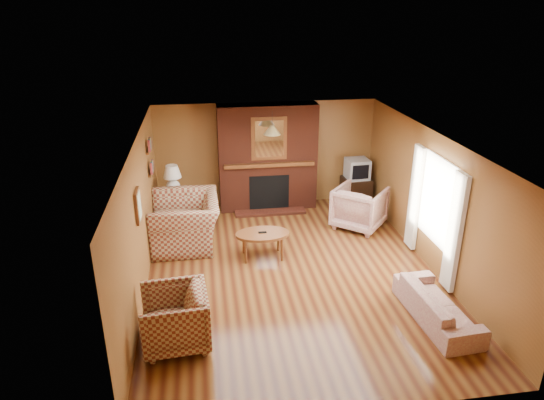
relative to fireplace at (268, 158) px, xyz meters
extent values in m
plane|color=#451E0E|center=(0.00, -2.98, -1.18)|extent=(6.50, 6.50, 0.00)
plane|color=silver|center=(0.00, -2.98, 1.22)|extent=(6.50, 6.50, 0.00)
plane|color=brown|center=(0.00, 0.27, 0.02)|extent=(6.50, 0.00, 6.50)
plane|color=brown|center=(0.00, -6.23, 0.02)|extent=(6.50, 0.00, 6.50)
plane|color=brown|center=(-2.50, -2.98, 0.02)|extent=(0.00, 6.50, 6.50)
plane|color=brown|center=(2.50, -2.98, 0.02)|extent=(0.00, 6.50, 6.50)
cube|color=#521F12|center=(0.00, 0.02, 0.02)|extent=(2.20, 0.50, 2.40)
cube|color=black|center=(0.00, -0.21, -0.73)|extent=(0.90, 0.06, 0.80)
cube|color=#521F12|center=(0.00, -0.38, -1.15)|extent=(1.60, 0.35, 0.06)
cube|color=brown|center=(0.00, -0.25, -0.06)|extent=(2.00, 0.18, 0.08)
cube|color=brown|center=(0.00, -0.22, 0.52)|extent=(0.78, 0.05, 0.95)
cube|color=white|center=(0.00, -0.25, 0.52)|extent=(0.62, 0.02, 0.80)
cube|color=beige|center=(2.44, -3.93, -0.13)|extent=(0.08, 0.35, 2.00)
cube|color=beige|center=(2.44, -2.43, -0.13)|extent=(0.08, 0.35, 2.00)
cube|color=white|center=(2.48, -3.18, 0.12)|extent=(0.03, 1.10, 1.50)
cube|color=brown|center=(-2.47, -1.08, 0.17)|extent=(0.06, 0.55, 0.04)
cube|color=brown|center=(-2.47, -1.08, 0.62)|extent=(0.06, 0.55, 0.04)
cube|color=brown|center=(-2.47, -3.28, 0.37)|extent=(0.04, 0.40, 0.50)
cube|color=white|center=(-2.44, -3.28, 0.37)|extent=(0.01, 0.32, 0.42)
cylinder|color=black|center=(0.00, -0.68, 1.04)|extent=(0.01, 0.01, 0.35)
cone|color=tan|center=(0.00, -0.68, 0.82)|extent=(0.36, 0.36, 0.18)
imported|color=maroon|center=(-1.85, -1.61, -0.70)|extent=(1.31, 1.49, 0.96)
imported|color=maroon|center=(-1.95, -4.66, -0.77)|extent=(0.98, 0.96, 0.83)
imported|color=#C1BA96|center=(1.90, -4.68, -0.94)|extent=(0.76, 1.71, 0.49)
imported|color=#C1BA96|center=(1.76, -1.35, -0.74)|extent=(1.36, 1.36, 0.89)
ellipsoid|color=brown|center=(-0.43, -2.36, -0.71)|extent=(1.00, 0.62, 0.05)
cube|color=black|center=(-0.43, -2.36, -0.68)|extent=(0.15, 0.05, 0.02)
cylinder|color=brown|center=(-0.10, -2.16, -0.96)|extent=(0.05, 0.05, 0.44)
cylinder|color=brown|center=(-0.77, -2.16, -0.96)|extent=(0.05, 0.05, 0.44)
cylinder|color=brown|center=(-0.10, -2.56, -0.96)|extent=(0.05, 0.05, 0.44)
cylinder|color=brown|center=(-0.77, -2.56, -0.96)|extent=(0.05, 0.05, 0.44)
cube|color=brown|center=(-2.10, -0.53, -0.85)|extent=(0.51, 0.51, 0.67)
sphere|color=white|center=(-2.10, -0.53, -0.36)|extent=(0.30, 0.30, 0.30)
cylinder|color=black|center=(-2.10, -0.53, -0.19)|extent=(0.03, 0.03, 0.09)
cone|color=white|center=(-2.10, -0.53, -0.02)|extent=(0.38, 0.38, 0.26)
cube|color=black|center=(2.05, -0.18, -0.85)|extent=(0.65, 0.60, 0.67)
cube|color=#A3A6AB|center=(2.05, -0.18, -0.28)|extent=(0.52, 0.50, 0.46)
cube|color=black|center=(2.05, -0.43, -0.28)|extent=(0.38, 0.04, 0.32)
camera|label=1|loc=(-1.44, -10.34, 3.25)|focal=32.00mm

